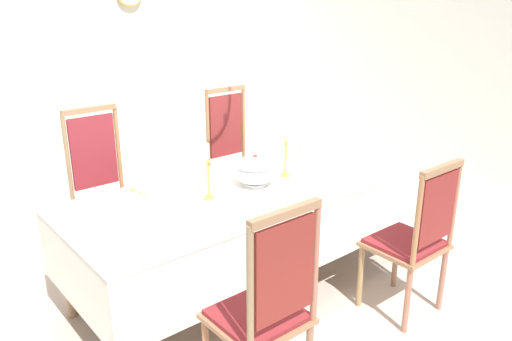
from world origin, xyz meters
name	(u,v)px	position (x,y,z in m)	size (l,w,h in m)	color
ground	(229,271)	(0.00, 0.00, -0.02)	(6.85, 5.80, 0.04)	beige
back_wall	(62,18)	(0.00, 2.94, 1.72)	(6.85, 0.08, 3.43)	silver
right_wall	(491,18)	(3.46, 0.00, 1.72)	(0.08, 5.80, 3.43)	silver
dining_table	(249,197)	(0.00, -0.26, 0.66)	(2.46, 1.04, 0.73)	olive
tablecloth	(249,203)	(0.00, -0.26, 0.62)	(2.48, 1.06, 0.43)	white
chair_south_a	(266,306)	(-0.64, -1.18, 0.56)	(0.44, 0.42, 1.11)	#9E6747
chair_north_a	(104,190)	(-0.64, 0.68, 0.59)	(0.44, 0.42, 1.20)	#A07850
chair_south_b	(414,237)	(0.57, -1.18, 0.54)	(0.44, 0.42, 1.04)	#98784C
chair_north_b	(234,158)	(0.57, 0.68, 0.59)	(0.44, 0.42, 1.20)	#93704C
soup_tureen	(255,170)	(0.05, -0.26, 0.84)	(0.28, 0.28, 0.22)	white
candlestick_west	(208,177)	(-0.33, -0.26, 0.89)	(0.07, 0.07, 0.37)	gold
candlestick_east	(286,156)	(0.33, -0.26, 0.89)	(0.07, 0.07, 0.38)	gold
bowl_near_left	(153,185)	(-0.51, 0.13, 0.76)	(0.17, 0.17, 0.04)	white
bowl_near_right	(289,151)	(0.74, 0.14, 0.75)	(0.15, 0.15, 0.03)	white
bowl_far_left	(220,170)	(0.02, 0.11, 0.76)	(0.16, 0.16, 0.04)	white
spoon_primary	(135,191)	(-0.63, 0.16, 0.74)	(0.05, 0.18, 0.01)	gold
spoon_secondary	(297,149)	(0.85, 0.17, 0.74)	(0.06, 0.17, 0.01)	gold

